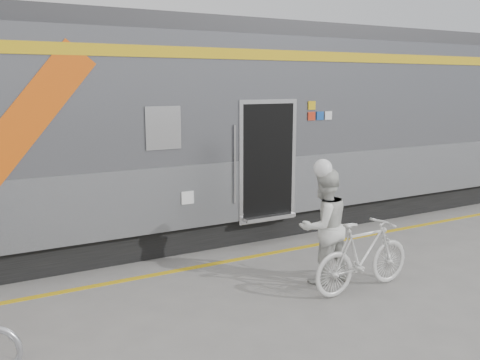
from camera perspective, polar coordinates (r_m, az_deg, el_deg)
ground at (r=6.57m, az=0.66°, el=-15.98°), size 90.00×90.00×0.00m
train at (r=9.72m, az=-12.72°, el=5.20°), size 24.00×3.17×4.10m
safety_strip at (r=8.35m, az=-6.68°, el=-10.00°), size 24.00×0.12×0.01m
woman at (r=7.70m, az=9.36°, el=-5.16°), size 0.86×0.68×1.72m
bicycle_right at (r=7.59m, az=13.66°, el=-8.26°), size 1.75×0.55×1.04m
helmet_woman at (r=7.49m, az=9.59°, el=2.21°), size 0.28×0.28×0.28m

